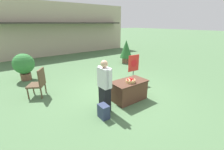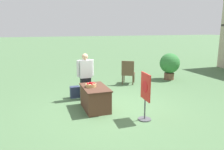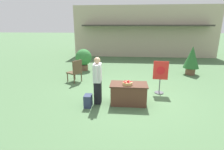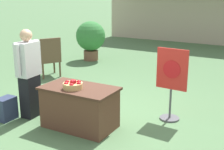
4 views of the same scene
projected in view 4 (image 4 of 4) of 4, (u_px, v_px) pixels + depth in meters
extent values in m
plane|color=#4C7047|center=(102.00, 115.00, 5.92)|extent=(120.00, 120.00, 0.00)
cube|color=brown|center=(80.00, 108.00, 5.34)|extent=(1.20, 0.69, 0.68)
cube|color=#492C20|center=(79.00, 88.00, 5.24)|extent=(1.27, 0.74, 0.04)
cylinder|color=tan|center=(73.00, 86.00, 5.15)|extent=(0.33, 0.33, 0.10)
sphere|color=#A30F14|center=(79.00, 84.00, 5.10)|extent=(0.08, 0.08, 0.08)
sphere|color=red|center=(79.00, 82.00, 5.20)|extent=(0.08, 0.08, 0.08)
sphere|color=red|center=(73.00, 82.00, 5.25)|extent=(0.08, 0.08, 0.08)
sphere|color=#A30F14|center=(67.00, 83.00, 5.20)|extent=(0.08, 0.08, 0.08)
sphere|color=red|center=(66.00, 84.00, 5.10)|extent=(0.08, 0.08, 0.08)
sphere|color=red|center=(72.00, 86.00, 5.03)|extent=(0.08, 0.08, 0.08)
sphere|color=red|center=(72.00, 82.00, 5.10)|extent=(0.08, 0.08, 0.08)
sphere|color=#A30F14|center=(74.00, 82.00, 5.12)|extent=(0.08, 0.08, 0.08)
sphere|color=#A30F14|center=(74.00, 82.00, 5.13)|extent=(0.08, 0.08, 0.08)
cube|color=black|center=(31.00, 96.00, 5.79)|extent=(0.26, 0.35, 0.79)
cube|color=silver|center=(28.00, 59.00, 5.60)|extent=(0.28, 0.43, 0.62)
sphere|color=tan|center=(26.00, 35.00, 5.48)|extent=(0.22, 0.22, 0.22)
cylinder|color=silver|center=(37.00, 55.00, 5.82)|extent=(0.09, 0.09, 0.57)
cylinder|color=silver|center=(17.00, 60.00, 5.37)|extent=(0.09, 0.09, 0.57)
cube|color=#2D3856|center=(6.00, 109.00, 5.68)|extent=(0.24, 0.34, 0.42)
cylinder|color=#4C4C51|center=(169.00, 118.00, 5.75)|extent=(0.36, 0.36, 0.03)
cylinder|color=#4C4C51|center=(170.00, 103.00, 5.67)|extent=(0.04, 0.04, 0.55)
cube|color=red|center=(172.00, 69.00, 5.50)|extent=(0.58, 0.07, 0.74)
cylinder|color=red|center=(172.00, 69.00, 5.48)|extent=(0.32, 0.03, 0.32)
cylinder|color=brown|center=(38.00, 68.00, 8.61)|extent=(0.05, 0.05, 0.42)
cylinder|color=brown|center=(54.00, 66.00, 8.83)|extent=(0.05, 0.05, 0.42)
cylinder|color=brown|center=(43.00, 72.00, 8.22)|extent=(0.05, 0.05, 0.42)
cylinder|color=brown|center=(60.00, 69.00, 8.44)|extent=(0.05, 0.05, 0.42)
cube|color=brown|center=(48.00, 60.00, 8.46)|extent=(0.76, 0.76, 0.06)
cube|color=brown|center=(51.00, 50.00, 8.17)|extent=(0.34, 0.50, 0.60)
cylinder|color=brown|center=(91.00, 55.00, 10.44)|extent=(0.48, 0.48, 0.33)
sphere|color=#337A38|center=(91.00, 36.00, 10.27)|extent=(0.97, 0.97, 0.97)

